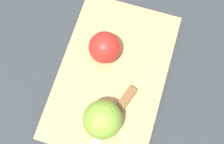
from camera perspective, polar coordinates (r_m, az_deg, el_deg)
The scene contains 5 objects.
ground_plane at distance 0.76m, azimuth -0.00°, elevation -0.94°, with size 4.00×4.00×0.00m, color #282D33.
cutting_board at distance 0.75m, azimuth -0.00°, elevation -0.71°, with size 0.41×0.29×0.02m.
apple_half_left at distance 0.73m, azimuth -1.35°, elevation 4.54°, with size 0.08×0.08×0.08m.
apple_half_right at distance 0.68m, azimuth -1.76°, elevation -8.66°, with size 0.09×0.09×0.09m.
knife at distance 0.72m, azimuth 1.80°, elevation -6.06°, with size 0.17×0.06×0.02m.
Camera 1 is at (0.21, 0.08, 0.73)m, focal length 50.00 mm.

